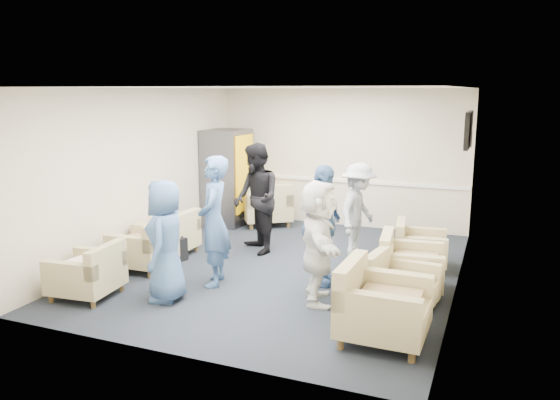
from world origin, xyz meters
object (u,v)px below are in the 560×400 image
at_px(armchair_right_midnear, 398,287).
at_px(person_front_right, 319,242).
at_px(armchair_left_near, 90,275).
at_px(armchair_left_far, 171,236).
at_px(person_mid_left, 214,221).
at_px(vending_machine, 228,177).
at_px(armchair_left_mid, 146,248).
at_px(armchair_corner, 267,207).
at_px(armchair_right_far, 417,248).
at_px(person_back_right, 358,211).
at_px(person_front_left, 166,241).
at_px(person_back_left, 256,199).
at_px(person_mid_right, 322,225).
at_px(armchair_right_near, 378,308).
at_px(armchair_right_midfar, 407,267).

relative_size(armchair_right_midnear, person_front_right, 0.54).
bearing_deg(armchair_right_midnear, armchair_left_near, 113.62).
height_order(armchair_left_far, person_mid_left, person_mid_left).
distance_m(armchair_right_midnear, vending_machine, 5.14).
relative_size(vending_machine, person_mid_left, 1.06).
bearing_deg(armchair_left_mid, armchair_corner, 167.69).
relative_size(armchair_right_midnear, armchair_right_far, 1.02).
bearing_deg(person_mid_left, armchair_right_far, 106.88).
relative_size(person_mid_left, person_front_right, 1.14).
relative_size(armchair_corner, person_back_right, 0.82).
distance_m(armchair_right_far, vending_machine, 4.24).
distance_m(armchair_left_near, person_mid_left, 1.76).
bearing_deg(person_front_right, armchair_left_far, 50.01).
bearing_deg(armchair_corner, armchair_left_mid, 44.46).
bearing_deg(person_front_left, person_back_left, 157.77).
bearing_deg(person_back_right, person_mid_right, -179.21).
height_order(armchair_left_mid, person_mid_right, person_mid_right).
distance_m(armchair_right_midnear, person_front_right, 1.11).
relative_size(armchair_right_far, person_back_right, 0.55).
xyz_separation_m(armchair_left_mid, person_front_right, (2.82, -0.28, 0.47)).
bearing_deg(armchair_right_near, person_mid_left, 71.35).
bearing_deg(armchair_left_far, armchair_right_near, 65.64).
bearing_deg(vending_machine, person_front_left, -73.62).
height_order(armchair_left_far, person_back_left, person_back_left).
height_order(vending_machine, person_mid_left, vending_machine).
bearing_deg(vending_machine, person_back_left, -49.58).
distance_m(armchair_right_midfar, person_front_left, 3.22).
relative_size(armchair_left_far, armchair_right_near, 0.87).
bearing_deg(armchair_left_far, person_front_right, 71.25).
bearing_deg(armchair_left_mid, armchair_right_far, 111.46).
bearing_deg(armchair_right_far, armchair_left_mid, 105.55).
relative_size(armchair_corner, vending_machine, 0.67).
relative_size(person_front_left, person_back_left, 0.86).
bearing_deg(armchair_right_near, armchair_right_midnear, -2.59).
xyz_separation_m(armchair_left_far, armchair_corner, (0.65, 2.44, 0.05)).
xyz_separation_m(armchair_left_far, person_front_right, (2.88, -1.05, 0.48)).
bearing_deg(armchair_left_mid, person_mid_right, 96.60).
relative_size(armchair_left_far, armchair_right_midfar, 0.87).
relative_size(armchair_right_midfar, person_mid_right, 0.55).
xyz_separation_m(person_mid_left, person_back_right, (1.55, 1.93, -0.13)).
height_order(armchair_corner, person_mid_left, person_mid_left).
distance_m(armchair_corner, person_mid_left, 3.51).
bearing_deg(person_back_left, vending_machine, 177.86).
bearing_deg(vending_machine, person_mid_right, -42.87).
bearing_deg(armchair_right_midfar, person_front_left, 110.97).
relative_size(person_mid_left, person_back_left, 0.99).
bearing_deg(armchair_corner, armchair_left_far, 40.05).
distance_m(armchair_right_near, person_back_right, 2.99).
height_order(armchair_left_mid, armchair_right_midfar, armchair_right_midfar).
height_order(armchair_right_near, armchair_corner, armchair_corner).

